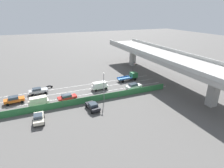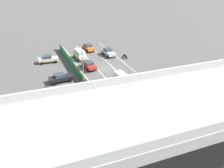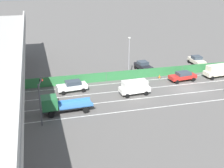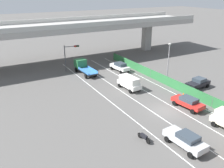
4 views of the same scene
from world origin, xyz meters
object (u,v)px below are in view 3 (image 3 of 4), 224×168
street_lamp (129,54)px  car_sedan_white (72,86)px  car_sedan_red (183,76)px  traffic_light (41,93)px  car_van_white (135,87)px  flatbed_truck_blue (58,104)px  car_van_cream (217,70)px  parked_sedan_cream (197,60)px  traffic_cone (160,76)px  parked_sedan_dark (143,66)px

street_lamp → car_sedan_white: bearing=108.4°
car_sedan_red → traffic_light: size_ratio=0.90×
car_van_white → flatbed_truck_blue: 11.84m
car_van_cream → car_sedan_white: 24.58m
car_van_cream → traffic_light: size_ratio=0.87×
car_sedan_red → car_sedan_white: bearing=89.6°
parked_sedan_cream → traffic_light: (-15.66, 29.64, 2.75)m
car_van_cream → car_sedan_red: 6.44m
traffic_cone → parked_sedan_cream: bearing=-63.0°
car_sedan_red → parked_sedan_cream: parked_sedan_cream is taller
car_sedan_red → parked_sedan_cream: 9.98m
car_van_white → street_lamp: 7.54m
parked_sedan_dark → traffic_light: 24.06m
street_lamp → traffic_cone: size_ratio=11.29×
car_sedan_red → parked_sedan_dark: bearing=32.7°
street_lamp → traffic_cone: 6.60m
car_van_cream → parked_sedan_dark: 12.63m
car_van_cream → parked_sedan_cream: (7.17, -0.34, -0.29)m
parked_sedan_cream → traffic_cone: 11.07m
car_van_cream → parked_sedan_dark: size_ratio=1.01×
car_van_cream → car_sedan_white: bearing=90.1°
car_sedan_red → traffic_cone: 3.89m
flatbed_truck_blue → parked_sedan_dark: bearing=-51.1°
parked_sedan_cream → street_lamp: size_ratio=0.62×
traffic_light → street_lamp: 18.82m
car_van_white → parked_sedan_dark: car_van_white is taller
car_van_cream → street_lamp: street_lamp is taller
car_sedan_white → traffic_cone: (2.18, -15.07, -0.65)m
traffic_light → parked_sedan_cream: bearing=-62.2°
car_sedan_red → car_van_cream: bearing=-88.6°
car_van_cream → parked_sedan_cream: 7.19m
car_sedan_white → street_lamp: bearing=-71.6°
car_sedan_white → street_lamp: street_lamp is taller
parked_sedan_dark → street_lamp: size_ratio=0.64×
car_van_cream → car_sedan_red: (-0.15, 6.43, -0.33)m
flatbed_truck_blue → street_lamp: size_ratio=0.92×
car_sedan_white → traffic_cone: car_sedan_white is taller
car_van_cream → flatbed_truck_blue: flatbed_truck_blue is taller
car_van_white → parked_sedan_dark: (10.07, -5.15, -0.30)m
traffic_light → car_sedan_white: bearing=-29.2°
car_sedan_white → parked_sedan_cream: (7.20, -24.92, -0.02)m
car_van_cream → street_lamp: size_ratio=0.64×
parked_sedan_dark → traffic_light: traffic_light is taller
parked_sedan_dark → traffic_light: size_ratio=0.87×
flatbed_truck_blue → traffic_light: 3.59m
car_sedan_red → car_sedan_white: (0.13, 18.15, 0.06)m
parked_sedan_dark → street_lamp: bearing=130.6°
traffic_light → car_sedan_red: bearing=-70.0°
car_sedan_red → parked_sedan_dark: (6.75, 4.34, 0.02)m
flatbed_truck_blue → parked_sedan_dark: (13.36, -16.53, -0.34)m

